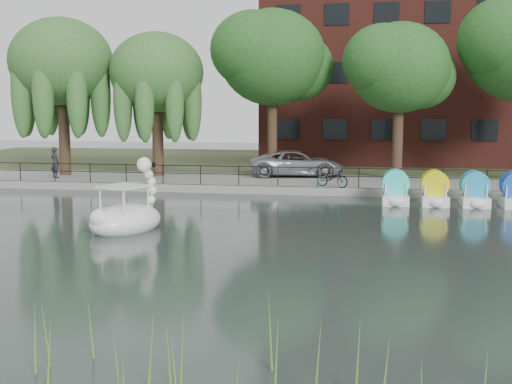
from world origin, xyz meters
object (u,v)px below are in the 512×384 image
(minivan, at_px, (297,162))
(swan_boat, at_px, (127,215))
(pedestrian, at_px, (55,160))
(bicycle, at_px, (332,177))

(minivan, xyz_separation_m, swan_boat, (-4.34, -15.13, -0.70))
(pedestrian, bearing_deg, swan_boat, 155.45)
(minivan, distance_m, swan_boat, 15.75)
(pedestrian, xyz_separation_m, swan_boat, (8.86, -12.00, -0.84))
(swan_boat, bearing_deg, bicycle, 80.76)
(minivan, relative_size, pedestrian, 3.09)
(pedestrian, relative_size, swan_boat, 0.57)
(pedestrian, bearing_deg, minivan, -137.65)
(pedestrian, bearing_deg, bicycle, -156.28)
(minivan, bearing_deg, pedestrian, 94.74)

